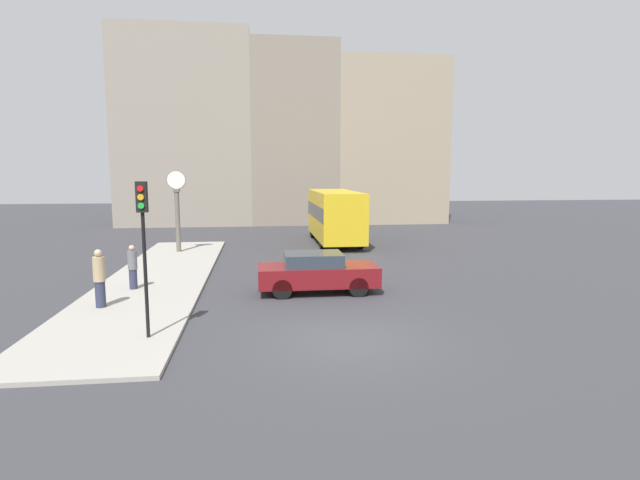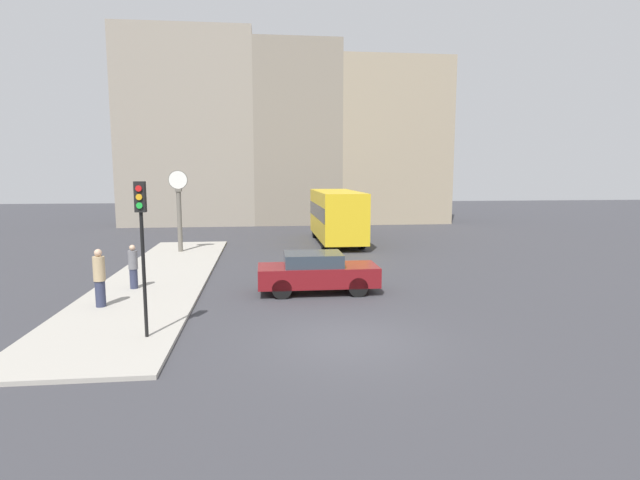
{
  "view_description": "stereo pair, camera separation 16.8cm",
  "coord_description": "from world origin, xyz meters",
  "px_view_note": "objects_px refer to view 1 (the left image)",
  "views": [
    {
      "loc": [
        -2.26,
        -12.2,
        4.3
      ],
      "look_at": [
        -0.06,
        5.76,
        1.84
      ],
      "focal_mm": 28.0,
      "sensor_mm": 36.0,
      "label": 1
    },
    {
      "loc": [
        -2.09,
        -12.22,
        4.3
      ],
      "look_at": [
        -0.06,
        5.76,
        1.84
      ],
      "focal_mm": 28.0,
      "sensor_mm": 36.0,
      "label": 2
    }
  ],
  "objects_px": {
    "street_clock": "(177,208)",
    "bus_distant": "(335,214)",
    "pedestrian_grey_jacket": "(133,267)",
    "traffic_light_near": "(143,227)",
    "sedan_car": "(317,272)",
    "pedestrian_tan_coat": "(99,278)"
  },
  "relations": [
    {
      "from": "street_clock",
      "to": "bus_distant",
      "type": "bearing_deg",
      "value": 18.88
    },
    {
      "from": "pedestrian_grey_jacket",
      "to": "traffic_light_near",
      "type": "bearing_deg",
      "value": -73.18
    },
    {
      "from": "sedan_car",
      "to": "pedestrian_grey_jacket",
      "type": "bearing_deg",
      "value": 172.01
    },
    {
      "from": "pedestrian_grey_jacket",
      "to": "street_clock",
      "type": "bearing_deg",
      "value": 88.12
    },
    {
      "from": "sedan_car",
      "to": "street_clock",
      "type": "distance_m",
      "value": 11.54
    },
    {
      "from": "pedestrian_tan_coat",
      "to": "sedan_car",
      "type": "bearing_deg",
      "value": 12.23
    },
    {
      "from": "street_clock",
      "to": "pedestrian_tan_coat",
      "type": "bearing_deg",
      "value": -93.57
    },
    {
      "from": "traffic_light_near",
      "to": "pedestrian_tan_coat",
      "type": "bearing_deg",
      "value": 123.63
    },
    {
      "from": "bus_distant",
      "to": "traffic_light_near",
      "type": "relative_size",
      "value": 2.08
    },
    {
      "from": "traffic_light_near",
      "to": "street_clock",
      "type": "distance_m",
      "value": 14.26
    },
    {
      "from": "street_clock",
      "to": "traffic_light_near",
      "type": "bearing_deg",
      "value": -84.33
    },
    {
      "from": "sedan_car",
      "to": "pedestrian_tan_coat",
      "type": "distance_m",
      "value": 7.16
    },
    {
      "from": "pedestrian_tan_coat",
      "to": "traffic_light_near",
      "type": "bearing_deg",
      "value": -56.37
    },
    {
      "from": "bus_distant",
      "to": "pedestrian_tan_coat",
      "type": "distance_m",
      "value": 17.0
    },
    {
      "from": "traffic_light_near",
      "to": "pedestrian_grey_jacket",
      "type": "height_order",
      "value": "traffic_light_near"
    },
    {
      "from": "street_clock",
      "to": "pedestrian_grey_jacket",
      "type": "xyz_separation_m",
      "value": [
        -0.28,
        -8.59,
        -1.54
      ]
    },
    {
      "from": "sedan_car",
      "to": "bus_distant",
      "type": "height_order",
      "value": "bus_distant"
    },
    {
      "from": "traffic_light_near",
      "to": "street_clock",
      "type": "bearing_deg",
      "value": 95.67
    },
    {
      "from": "sedan_car",
      "to": "bus_distant",
      "type": "relative_size",
      "value": 0.52
    },
    {
      "from": "bus_distant",
      "to": "pedestrian_tan_coat",
      "type": "height_order",
      "value": "bus_distant"
    },
    {
      "from": "sedan_car",
      "to": "street_clock",
      "type": "bearing_deg",
      "value": 123.55
    },
    {
      "from": "traffic_light_near",
      "to": "bus_distant",
      "type": "bearing_deg",
      "value": 66.6
    }
  ]
}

